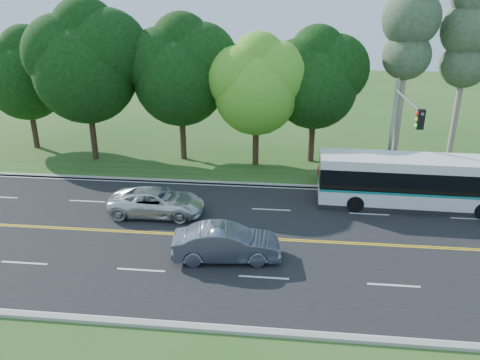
# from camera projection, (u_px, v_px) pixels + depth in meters

# --- Properties ---
(ground) EXTENTS (120.00, 120.00, 0.00)m
(ground) POSITION_uv_depth(u_px,v_px,m) (278.00, 240.00, 23.50)
(ground) COLOR #2A521B
(ground) RESTS_ON ground
(road) EXTENTS (60.00, 14.00, 0.02)m
(road) POSITION_uv_depth(u_px,v_px,m) (278.00, 240.00, 23.50)
(road) COLOR black
(road) RESTS_ON ground
(curb_north) EXTENTS (60.00, 0.30, 0.15)m
(curb_north) POSITION_uv_depth(u_px,v_px,m) (282.00, 185.00, 30.09)
(curb_north) COLOR #A19C92
(curb_north) RESTS_ON ground
(curb_south) EXTENTS (60.00, 0.30, 0.15)m
(curb_south) POSITION_uv_depth(u_px,v_px,m) (271.00, 333.00, 16.86)
(curb_south) COLOR #A19C92
(curb_south) RESTS_ON ground
(grass_verge) EXTENTS (60.00, 4.00, 0.10)m
(grass_verge) POSITION_uv_depth(u_px,v_px,m) (282.00, 176.00, 31.82)
(grass_verge) COLOR #2A521B
(grass_verge) RESTS_ON ground
(lane_markings) EXTENTS (57.60, 13.82, 0.00)m
(lane_markings) POSITION_uv_depth(u_px,v_px,m) (276.00, 239.00, 23.51)
(lane_markings) COLOR gold
(lane_markings) RESTS_ON road
(tree_row) EXTENTS (44.70, 9.10, 13.84)m
(tree_row) POSITION_uv_depth(u_px,v_px,m) (213.00, 68.00, 32.79)
(tree_row) COLOR black
(tree_row) RESTS_ON ground
(bougainvillea_hedge) EXTENTS (9.50, 2.25, 1.50)m
(bougainvillea_hedge) POSITION_uv_depth(u_px,v_px,m) (394.00, 175.00, 30.06)
(bougainvillea_hedge) COLOR maroon
(bougainvillea_hedge) RESTS_ON ground
(traffic_signal) EXTENTS (0.42, 6.10, 7.00)m
(traffic_signal) POSITION_uv_depth(u_px,v_px,m) (400.00, 126.00, 26.15)
(traffic_signal) COLOR gray
(traffic_signal) RESTS_ON ground
(transit_bus) EXTENTS (11.47, 2.78, 2.99)m
(transit_bus) POSITION_uv_depth(u_px,v_px,m) (420.00, 183.00, 26.60)
(transit_bus) COLOR white
(transit_bus) RESTS_ON road
(sedan) EXTENTS (5.09, 2.25, 1.62)m
(sedan) POSITION_uv_depth(u_px,v_px,m) (227.00, 243.00, 21.49)
(sedan) COLOR slate
(sedan) RESTS_ON road
(suv) EXTENTS (5.29, 2.51, 1.46)m
(suv) POSITION_uv_depth(u_px,v_px,m) (157.00, 202.00, 25.97)
(suv) COLOR silver
(suv) RESTS_ON road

